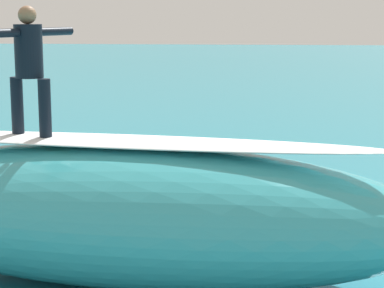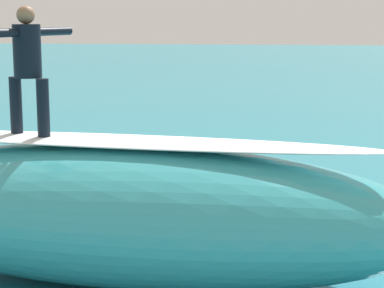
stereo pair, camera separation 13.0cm
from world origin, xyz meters
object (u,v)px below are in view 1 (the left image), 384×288
surfboard_paddling (302,195)px  surfer_paddling (310,185)px  surfer_riding (29,61)px  surfboard_riding (32,138)px

surfboard_paddling → surfer_paddling: (-0.13, 0.03, 0.17)m
surfer_paddling → surfer_riding: bearing=60.1°
surfer_riding → surfer_paddling: (-3.56, -4.03, -2.38)m
surfer_riding → surfboard_paddling: size_ratio=0.78×
surfboard_paddling → surfer_paddling: bearing=180.0°
surfboard_riding → surfboard_paddling: 5.55m
surfer_riding → surfer_paddling: 5.88m
surfboard_riding → surfer_riding: 0.92m
surfboard_riding → surfer_riding: surfer_riding is taller
surfboard_riding → surfboard_paddling: surfboard_riding is taller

